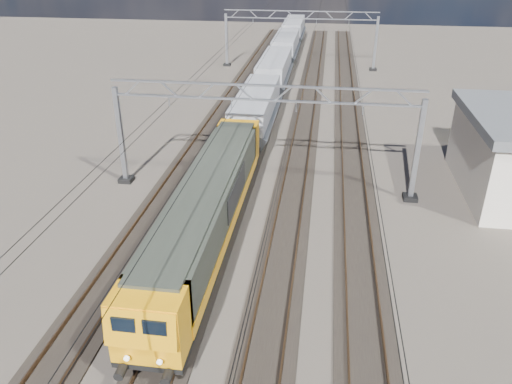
# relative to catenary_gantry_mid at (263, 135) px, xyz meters

# --- Properties ---
(ground) EXTENTS (160.00, 160.00, 0.00)m
(ground) POSITION_rel_catenary_gantry_mid_xyz_m (-0.00, -4.00, -3.91)
(ground) COLOR black
(ground) RESTS_ON ground
(track_outer_west) EXTENTS (2.60, 140.00, 0.30)m
(track_outer_west) POSITION_rel_catenary_gantry_mid_xyz_m (-6.00, -4.00, -3.83)
(track_outer_west) COLOR black
(track_outer_west) RESTS_ON ground
(track_loco) EXTENTS (2.60, 140.00, 0.30)m
(track_loco) POSITION_rel_catenary_gantry_mid_xyz_m (-2.00, -4.00, -3.83)
(track_loco) COLOR black
(track_loco) RESTS_ON ground
(track_inner_east) EXTENTS (2.60, 140.00, 0.30)m
(track_inner_east) POSITION_rel_catenary_gantry_mid_xyz_m (2.00, -4.00, -3.83)
(track_inner_east) COLOR black
(track_inner_east) RESTS_ON ground
(track_outer_east) EXTENTS (2.60, 140.00, 0.30)m
(track_outer_east) POSITION_rel_catenary_gantry_mid_xyz_m (6.00, -4.00, -3.83)
(track_outer_east) COLOR black
(track_outer_east) RESTS_ON ground
(catenary_gantry_mid) EXTENTS (19.90, 0.90, 7.11)m
(catenary_gantry_mid) POSITION_rel_catenary_gantry_mid_xyz_m (0.00, 0.00, 0.00)
(catenary_gantry_mid) COLOR #92969F
(catenary_gantry_mid) RESTS_ON ground
(catenary_gantry_far) EXTENTS (19.90, 0.90, 7.11)m
(catenary_gantry_far) POSITION_rel_catenary_gantry_mid_xyz_m (0.00, 36.00, 0.00)
(catenary_gantry_far) COLOR #92969F
(catenary_gantry_far) RESTS_ON ground
(overhead_wires) EXTENTS (12.03, 140.00, 0.53)m
(overhead_wires) POSITION_rel_catenary_gantry_mid_xyz_m (-0.00, 4.00, 1.84)
(overhead_wires) COLOR black
(overhead_wires) RESTS_ON ground
(locomotive) EXTENTS (2.76, 21.10, 3.62)m
(locomotive) POSITION_rel_catenary_gantry_mid_xyz_m (-2.00, -7.05, -1.58)
(locomotive) COLOR black
(locomotive) RESTS_ON ground
(hopper_wagon_lead) EXTENTS (3.38, 13.00, 3.25)m
(hopper_wagon_lead) POSITION_rel_catenary_gantry_mid_xyz_m (-2.00, 10.65, -1.67)
(hopper_wagon_lead) COLOR black
(hopper_wagon_lead) RESTS_ON ground
(hopper_wagon_mid) EXTENTS (3.38, 13.00, 3.25)m
(hopper_wagon_mid) POSITION_rel_catenary_gantry_mid_xyz_m (-2.00, 24.85, -1.67)
(hopper_wagon_mid) COLOR black
(hopper_wagon_mid) RESTS_ON ground
(hopper_wagon_third) EXTENTS (3.38, 13.00, 3.25)m
(hopper_wagon_third) POSITION_rel_catenary_gantry_mid_xyz_m (-2.00, 39.05, -1.67)
(hopper_wagon_third) COLOR black
(hopper_wagon_third) RESTS_ON ground
(hopper_wagon_fourth) EXTENTS (3.38, 13.00, 3.25)m
(hopper_wagon_fourth) POSITION_rel_catenary_gantry_mid_xyz_m (-2.00, 53.25, -1.67)
(hopper_wagon_fourth) COLOR black
(hopper_wagon_fourth) RESTS_ON ground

